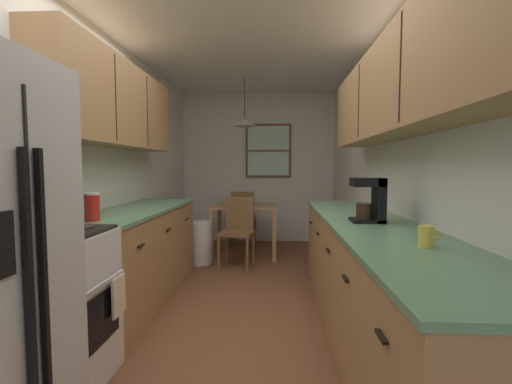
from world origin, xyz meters
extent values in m
plane|color=brown|center=(0.00, 1.00, 0.00)|extent=(12.00, 12.00, 0.00)
cube|color=silver|center=(-1.35, 1.00, 1.27)|extent=(0.10, 9.00, 2.55)
cube|color=silver|center=(1.35, 1.00, 1.27)|extent=(0.10, 9.00, 2.55)
cube|color=silver|center=(0.00, 3.65, 1.27)|extent=(4.40, 0.10, 2.55)
cube|color=white|center=(0.00, 1.00, 2.59)|extent=(4.40, 9.00, 0.08)
cube|color=black|center=(-0.58, -1.28, 0.81)|extent=(0.01, 0.01, 1.55)
cube|color=black|center=(-0.56, -1.32, 0.81)|extent=(0.02, 0.02, 1.10)
cube|color=black|center=(-0.56, -1.24, 0.81)|extent=(0.02, 0.02, 1.10)
cube|color=white|center=(-0.99, -0.60, 0.45)|extent=(0.62, 0.59, 0.90)
cube|color=black|center=(-0.67, -0.60, 0.42)|extent=(0.01, 0.41, 0.30)
cube|color=silver|center=(-0.65, -0.60, 0.63)|extent=(0.02, 0.47, 0.02)
cube|color=black|center=(-0.99, -0.60, 0.91)|extent=(0.59, 0.56, 0.02)
cylinder|color=#2D2D2D|center=(-1.13, -0.73, 0.93)|extent=(0.15, 0.15, 0.01)
cylinder|color=#2D2D2D|center=(-1.13, -0.47, 0.93)|extent=(0.15, 0.15, 0.01)
cylinder|color=#2D2D2D|center=(-0.85, -0.73, 0.93)|extent=(0.15, 0.15, 0.01)
cylinder|color=#2D2D2D|center=(-0.85, -0.47, 0.93)|extent=(0.15, 0.15, 0.01)
cube|color=white|center=(-1.11, -0.60, 1.62)|extent=(0.38, 0.56, 0.33)
cube|color=black|center=(-0.92, -0.66, 1.62)|extent=(0.01, 0.34, 0.21)
cube|color=#2D2D33|center=(-0.92, -0.41, 1.62)|extent=(0.01, 0.11, 0.21)
cube|color=#A87A4C|center=(-1.00, 0.71, 0.43)|extent=(0.60, 2.02, 0.87)
cube|color=#60936B|center=(-1.00, 0.71, 0.89)|extent=(0.63, 2.04, 0.03)
cube|color=black|center=(-0.69, 0.04, 0.70)|extent=(0.02, 0.10, 0.01)
cube|color=black|center=(-0.69, 0.71, 0.70)|extent=(0.02, 0.10, 0.01)
cube|color=black|center=(-0.69, 1.39, 0.70)|extent=(0.02, 0.10, 0.01)
cube|color=#A87A4C|center=(-1.14, 0.66, 1.85)|extent=(0.32, 2.12, 0.75)
cube|color=#2D2319|center=(-0.98, 0.31, 1.85)|extent=(0.01, 0.01, 0.69)
cube|color=#2D2319|center=(-0.98, 1.01, 1.85)|extent=(0.01, 0.01, 0.69)
cube|color=#A87A4C|center=(1.00, -0.03, 0.43)|extent=(0.60, 3.18, 0.87)
cube|color=#60936B|center=(1.00, -0.03, 0.89)|extent=(0.63, 3.20, 0.03)
cube|color=black|center=(0.69, -1.30, 0.70)|extent=(0.02, 0.10, 0.01)
cube|color=black|center=(0.69, -0.66, 0.70)|extent=(0.02, 0.10, 0.01)
cube|color=black|center=(0.69, -0.03, 0.70)|extent=(0.02, 0.10, 0.01)
cube|color=black|center=(0.69, 0.61, 0.70)|extent=(0.02, 0.10, 0.01)
cube|color=black|center=(0.69, 1.24, 0.70)|extent=(0.02, 0.10, 0.01)
cube|color=#A87A4C|center=(1.14, -0.08, 1.82)|extent=(0.32, 2.88, 0.63)
cube|color=#2D2319|center=(0.98, -0.55, 1.82)|extent=(0.01, 0.01, 0.58)
cube|color=#2D2319|center=(0.98, 0.40, 1.82)|extent=(0.01, 0.01, 0.58)
cube|color=#A87F51|center=(-0.13, 2.56, 0.72)|extent=(0.92, 0.75, 0.03)
cube|color=#A87F51|center=(-0.57, 2.21, 0.35)|extent=(0.06, 0.06, 0.70)
cube|color=#A87F51|center=(0.30, 2.21, 0.35)|extent=(0.06, 0.06, 0.70)
cube|color=#A87F51|center=(-0.57, 2.91, 0.35)|extent=(0.06, 0.06, 0.70)
cube|color=#A87F51|center=(0.30, 2.91, 0.35)|extent=(0.06, 0.06, 0.70)
cube|color=brown|center=(-0.18, 1.90, 0.45)|extent=(0.45, 0.45, 0.04)
cube|color=brown|center=(-0.16, 2.08, 0.68)|extent=(0.37, 0.08, 0.45)
cylinder|color=brown|center=(-0.03, 1.70, 0.22)|extent=(0.04, 0.04, 0.43)
cylinder|color=brown|center=(-0.39, 1.75, 0.22)|extent=(0.04, 0.04, 0.43)
cylinder|color=brown|center=(0.02, 2.06, 0.22)|extent=(0.04, 0.04, 0.43)
cylinder|color=brown|center=(-0.34, 2.11, 0.22)|extent=(0.04, 0.04, 0.43)
cube|color=brown|center=(-0.22, 3.21, 0.45)|extent=(0.41, 0.41, 0.04)
cube|color=brown|center=(-0.21, 3.03, 0.68)|extent=(0.37, 0.04, 0.45)
cylinder|color=brown|center=(-0.40, 3.39, 0.22)|extent=(0.04, 0.04, 0.43)
cylinder|color=brown|center=(-0.04, 3.40, 0.22)|extent=(0.04, 0.04, 0.43)
cylinder|color=brown|center=(-0.40, 3.03, 0.22)|extent=(0.04, 0.04, 0.43)
cylinder|color=brown|center=(-0.03, 3.04, 0.22)|extent=(0.04, 0.04, 0.43)
cylinder|color=black|center=(-0.13, 2.56, 2.26)|extent=(0.01, 0.01, 0.58)
cone|color=beige|center=(-0.13, 2.56, 1.92)|extent=(0.34, 0.34, 0.10)
sphere|color=white|center=(-0.13, 2.56, 1.94)|extent=(0.06, 0.06, 0.06)
cube|color=brown|center=(0.18, 3.58, 1.57)|extent=(0.78, 0.04, 0.91)
cube|color=#B2D1B7|center=(0.18, 3.56, 1.57)|extent=(0.70, 0.01, 0.83)
cube|color=brown|center=(0.18, 3.56, 1.57)|extent=(0.70, 0.02, 0.03)
cylinder|color=white|center=(-0.70, 2.09, 0.28)|extent=(0.32, 0.32, 0.56)
cylinder|color=red|center=(-1.00, -0.06, 0.99)|extent=(0.10, 0.10, 0.19)
cylinder|color=white|center=(-1.00, -0.06, 1.10)|extent=(0.11, 0.11, 0.02)
cube|color=beige|center=(-0.64, -0.45, 0.50)|extent=(0.02, 0.16, 0.24)
cube|color=black|center=(0.96, 0.00, 0.91)|extent=(0.22, 0.18, 0.02)
cube|color=black|center=(1.04, 0.00, 1.06)|extent=(0.06, 0.18, 0.31)
cube|color=black|center=(0.96, 0.00, 1.18)|extent=(0.22, 0.18, 0.06)
cylinder|color=#331E14|center=(0.94, 0.00, 0.98)|extent=(0.11, 0.11, 0.11)
cylinder|color=#BF3F33|center=(1.03, 0.29, 0.95)|extent=(0.09, 0.09, 0.11)
torus|color=#BF3F33|center=(1.09, 0.29, 0.96)|extent=(0.05, 0.01, 0.05)
cylinder|color=#E5CC4C|center=(1.05, -0.78, 0.95)|extent=(0.07, 0.07, 0.11)
torus|color=#E5CC4C|center=(1.09, -0.78, 0.96)|extent=(0.05, 0.01, 0.05)
camera|label=1|loc=(0.32, -2.51, 1.28)|focal=24.73mm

